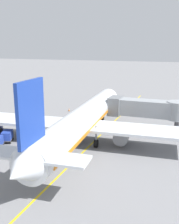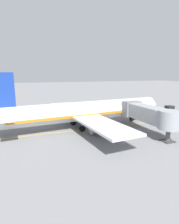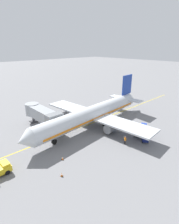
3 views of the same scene
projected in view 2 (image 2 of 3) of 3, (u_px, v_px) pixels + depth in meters
ground_plane at (82, 130)px, 35.24m from camera, size 400.00×400.00×0.00m
gate_lead_in_line at (82, 130)px, 35.24m from camera, size 0.24×80.00×0.01m
parked_airliner at (85, 111)px, 36.31m from camera, size 30.31×37.35×10.63m
jet_bridge at (149, 114)px, 32.77m from camera, size 12.71×3.50×4.98m
pushback_tractor at (167, 111)px, 47.44m from camera, size 2.25×4.42×2.40m
baggage_tug_lead at (58, 113)px, 47.23m from camera, size 2.46×2.72×1.62m
baggage_cart_front at (55, 114)px, 44.57m from camera, size 2.06×2.94×1.58m
baggage_cart_second_in_train at (44, 115)px, 43.30m from camera, size 2.06×2.94×1.58m
ground_crew_wing_walker at (76, 112)px, 46.76m from camera, size 0.69×0.41×1.69m
safety_cone_nose_left at (127, 111)px, 51.24m from camera, size 0.36×0.36×0.59m
safety_cone_nose_right at (126, 114)px, 47.32m from camera, size 0.36×0.36×0.59m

